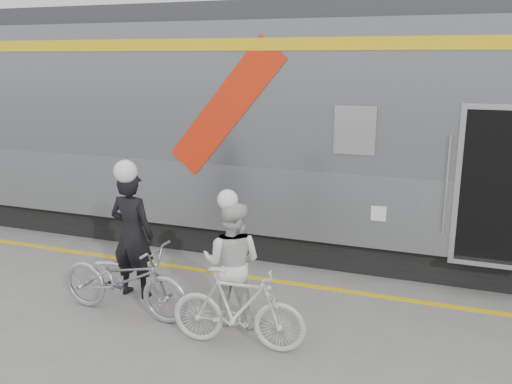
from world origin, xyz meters
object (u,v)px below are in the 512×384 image
at_px(man, 132,235).
at_px(bicycle_left, 124,279).
at_px(woman, 232,263).
at_px(bicycle_right, 238,309).

xyz_separation_m(man, bicycle_left, (0.20, -0.55, -0.40)).
distance_m(man, woman, 1.62).
distance_m(bicycle_left, bicycle_right, 1.71).
relative_size(bicycle_left, bicycle_right, 1.18).
height_order(woman, bicycle_right, woman).
bearing_deg(bicycle_left, bicycle_right, -96.78).
relative_size(man, woman, 1.13).
height_order(man, bicycle_left, man).
height_order(man, woman, man).
bearing_deg(bicycle_right, man, 61.79).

